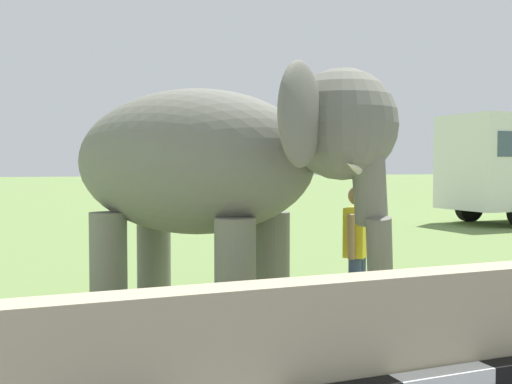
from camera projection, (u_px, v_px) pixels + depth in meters
barrier_parapet at (108, 368)px, 4.22m from camera, size 28.00×0.36×1.00m
elephant at (217, 166)px, 7.01m from camera, size 3.77×3.88×2.90m
person_handler at (357, 247)px, 7.25m from camera, size 0.53×0.50×1.66m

